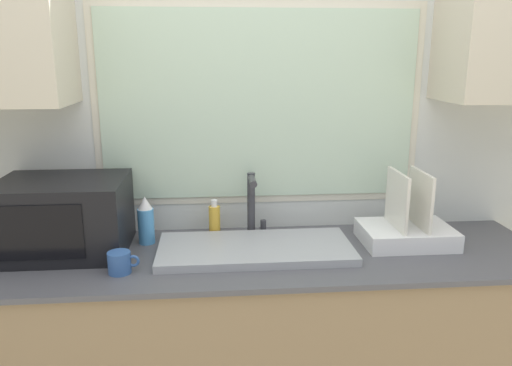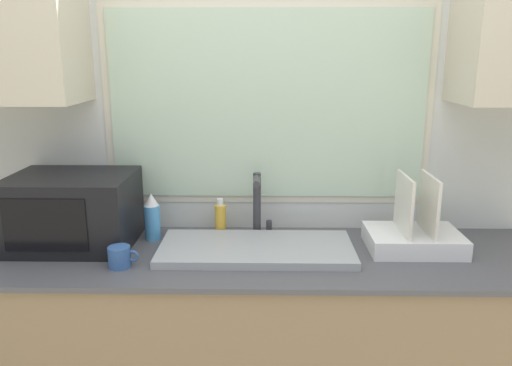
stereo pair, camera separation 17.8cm
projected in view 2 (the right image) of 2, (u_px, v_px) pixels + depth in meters
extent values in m
cube|color=#8C7251|center=(267.00, 360.00, 1.99)|extent=(2.10, 0.58, 0.88)
cube|color=#4C4C51|center=(267.00, 255.00, 1.88)|extent=(2.13, 0.61, 0.02)
cube|color=silver|center=(268.00, 135.00, 2.09)|extent=(6.00, 0.06, 2.60)
cube|color=beige|center=(268.00, 106.00, 2.03)|extent=(1.34, 0.01, 0.82)
cube|color=#B2CCB2|center=(268.00, 106.00, 2.02)|extent=(1.28, 0.01, 0.76)
cube|color=#9EA0A5|center=(256.00, 249.00, 1.88)|extent=(0.73, 0.34, 0.03)
cylinder|color=#333338|center=(257.00, 204.00, 2.04)|extent=(0.03, 0.03, 0.26)
cylinder|color=#333338|center=(257.00, 181.00, 1.95)|extent=(0.03, 0.13, 0.03)
cylinder|color=#333338|center=(269.00, 227.00, 2.07)|extent=(0.02, 0.02, 0.06)
cube|color=black|center=(73.00, 210.00, 1.94)|extent=(0.46, 0.36, 0.28)
cube|color=black|center=(45.00, 225.00, 1.76)|extent=(0.30, 0.01, 0.19)
cube|color=white|center=(413.00, 240.00, 1.91)|extent=(0.35, 0.26, 0.07)
cube|color=silver|center=(404.00, 204.00, 1.88)|extent=(0.01, 0.22, 0.22)
cube|color=silver|center=(429.00, 204.00, 1.87)|extent=(0.01, 0.22, 0.22)
cylinder|color=#4C99D8|center=(152.00, 222.00, 2.01)|extent=(0.06, 0.06, 0.14)
cone|color=silver|center=(151.00, 200.00, 1.98)|extent=(0.06, 0.06, 0.05)
cylinder|color=gold|center=(220.00, 220.00, 2.06)|extent=(0.05, 0.05, 0.13)
cylinder|color=white|center=(220.00, 202.00, 2.04)|extent=(0.03, 0.03, 0.03)
cylinder|color=#335999|center=(119.00, 257.00, 1.75)|extent=(0.08, 0.08, 0.08)
torus|color=#335999|center=(133.00, 256.00, 1.75)|extent=(0.04, 0.01, 0.04)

